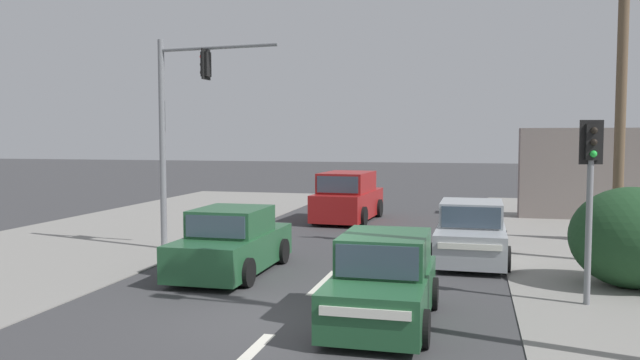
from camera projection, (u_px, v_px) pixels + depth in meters
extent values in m
plane|color=#3A3A3D|center=(284.00, 321.00, 11.00)|extent=(140.00, 140.00, 0.00)
cube|color=silver|center=(244.00, 360.00, 9.06)|extent=(0.20, 2.40, 0.01)
cube|color=silver|center=(324.00, 282.00, 13.90)|extent=(0.20, 2.40, 0.01)
cube|color=silver|center=(363.00, 245.00, 18.75)|extent=(0.20, 2.40, 0.01)
cube|color=gray|center=(28.00, 256.00, 16.90)|extent=(8.00, 40.00, 0.02)
cylinder|color=brown|center=(621.00, 86.00, 15.70)|extent=(0.26, 0.26, 9.07)
cylinder|color=slate|center=(163.00, 145.00, 17.87)|extent=(0.18, 0.18, 6.00)
cylinder|color=slate|center=(217.00, 47.00, 17.10)|extent=(3.59, 0.44, 0.11)
cube|color=black|center=(206.00, 64.00, 17.25)|extent=(0.22, 0.28, 0.68)
cube|color=black|center=(206.00, 64.00, 17.25)|extent=(0.08, 0.44, 0.84)
sphere|color=red|center=(202.00, 57.00, 17.27)|extent=(0.13, 0.13, 0.13)
sphere|color=black|center=(202.00, 65.00, 17.29)|extent=(0.13, 0.13, 0.13)
sphere|color=black|center=(202.00, 73.00, 17.30)|extent=(0.13, 0.13, 0.13)
cylinder|color=slate|center=(589.00, 233.00, 11.89)|extent=(0.12, 0.12, 2.80)
cube|color=black|center=(591.00, 142.00, 11.77)|extent=(0.30, 0.25, 0.68)
cube|color=black|center=(591.00, 142.00, 11.77)|extent=(0.44, 0.13, 0.84)
sphere|color=black|center=(594.00, 130.00, 11.64)|extent=(0.13, 0.13, 0.13)
sphere|color=black|center=(594.00, 142.00, 11.65)|extent=(0.13, 0.13, 0.13)
sphere|color=green|center=(593.00, 154.00, 11.67)|extent=(0.13, 0.13, 0.13)
ellipsoid|color=#1E4223|center=(633.00, 238.00, 13.33)|extent=(2.64, 2.38, 2.18)
cube|color=#235633|center=(233.00, 250.00, 14.88)|extent=(1.72, 4.21, 0.80)
cube|color=#235633|center=(232.00, 221.00, 14.79)|extent=(1.57, 1.91, 0.62)
cube|color=#384756|center=(246.00, 216.00, 15.73)|extent=(1.44, 0.07, 0.53)
cube|color=#384756|center=(215.00, 227.00, 13.85)|extent=(1.40, 0.07, 0.50)
cube|color=white|center=(261.00, 230.00, 16.93)|extent=(1.45, 0.05, 0.14)
cylinder|color=black|center=(221.00, 248.00, 16.36)|extent=(0.19, 0.64, 0.64)
cylinder|color=black|center=(283.00, 251.00, 15.96)|extent=(0.19, 0.64, 0.64)
cylinder|color=black|center=(175.00, 269.00, 13.84)|extent=(0.19, 0.64, 0.64)
cylinder|color=black|center=(247.00, 272.00, 13.44)|extent=(0.19, 0.64, 0.64)
cube|color=#235633|center=(382.00, 294.00, 10.82)|extent=(1.61, 3.60, 0.76)
cube|color=#235633|center=(385.00, 251.00, 11.06)|extent=(1.48, 1.90, 0.64)
cube|color=#384756|center=(377.00, 262.00, 10.12)|extent=(1.36, 0.06, 0.54)
cube|color=#384756|center=(392.00, 242.00, 12.00)|extent=(1.33, 0.06, 0.51)
cube|color=white|center=(364.00, 313.00, 9.04)|extent=(1.36, 0.04, 0.14)
cylinder|color=black|center=(424.00, 329.00, 9.56)|extent=(0.18, 0.60, 0.60)
cylinder|color=black|center=(322.00, 321.00, 9.94)|extent=(0.18, 0.60, 0.60)
cylinder|color=black|center=(433.00, 293.00, 11.72)|extent=(0.18, 0.60, 0.60)
cylinder|color=black|center=(350.00, 288.00, 12.10)|extent=(0.18, 0.60, 0.60)
cube|color=#A3A8AD|center=(471.00, 240.00, 16.36)|extent=(1.76, 4.22, 0.80)
cube|color=#A3A8AD|center=(471.00, 213.00, 16.36)|extent=(1.59, 1.92, 0.62)
cube|color=#384756|center=(471.00, 217.00, 15.43)|extent=(1.44, 0.08, 0.53)
cube|color=#384756|center=(472.00, 209.00, 17.30)|extent=(1.40, 0.08, 0.50)
cube|color=white|center=(469.00, 247.00, 14.30)|extent=(1.45, 0.06, 0.14)
cylinder|color=black|center=(506.00, 259.00, 14.91)|extent=(0.20, 0.64, 0.64)
cylinder|color=black|center=(434.00, 256.00, 15.33)|extent=(0.20, 0.64, 0.64)
cylinder|color=black|center=(503.00, 242.00, 17.42)|extent=(0.20, 0.64, 0.64)
cylinder|color=black|center=(441.00, 239.00, 17.85)|extent=(0.20, 0.64, 0.64)
cube|color=maroon|center=(348.00, 204.00, 24.23)|extent=(2.10, 4.60, 1.00)
cube|color=maroon|center=(347.00, 182.00, 23.98)|extent=(1.88, 2.80, 0.76)
cube|color=#384756|center=(356.00, 180.00, 25.29)|extent=(1.58, 0.15, 0.65)
cube|color=#384756|center=(337.00, 185.00, 22.67)|extent=(1.55, 0.15, 0.61)
cube|color=white|center=(362.00, 193.00, 26.38)|extent=(1.56, 0.13, 0.14)
cylinder|color=black|center=(335.00, 207.00, 25.85)|extent=(0.26, 0.73, 0.72)
cylinder|color=black|center=(379.00, 208.00, 25.31)|extent=(0.26, 0.73, 0.72)
cylinder|color=black|center=(315.00, 215.00, 23.19)|extent=(0.26, 0.73, 0.72)
cylinder|color=black|center=(363.00, 216.00, 22.65)|extent=(0.26, 0.73, 0.72)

